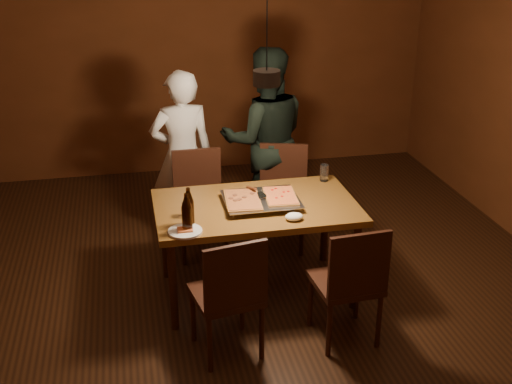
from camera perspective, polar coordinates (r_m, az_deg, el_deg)
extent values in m
plane|color=#341C0E|center=(4.95, 0.82, -10.01)|extent=(6.00, 6.00, 0.00)
plane|color=brown|center=(7.22, -4.47, 12.68)|extent=(5.00, 0.00, 5.00)
cube|color=brown|center=(4.78, 0.00, -1.38)|extent=(1.50, 0.90, 0.05)
cylinder|color=#38190F|center=(4.55, -7.39, -8.30)|extent=(0.06, 0.06, 0.70)
cylinder|color=#38190F|center=(4.81, 8.81, -6.54)|extent=(0.06, 0.06, 0.70)
cylinder|color=#38190F|center=(5.20, -8.12, -4.09)|extent=(0.06, 0.06, 0.70)
cylinder|color=#38190F|center=(5.42, 6.14, -2.77)|extent=(0.06, 0.06, 0.70)
cube|color=#38190F|center=(5.50, -4.91, -1.40)|extent=(0.43, 0.43, 0.04)
cube|color=#38190F|center=(5.58, -5.28, 1.64)|extent=(0.42, 0.04, 0.45)
cube|color=#38190F|center=(5.61, 2.33, -0.81)|extent=(0.52, 0.52, 0.04)
cube|color=#38190F|center=(5.70, 2.47, 2.17)|extent=(0.41, 0.15, 0.45)
cube|color=#38190F|center=(4.27, -2.67, -9.12)|extent=(0.49, 0.49, 0.04)
cube|color=#38190F|center=(4.00, -1.80, -7.57)|extent=(0.42, 0.11, 0.45)
cube|color=#38190F|center=(4.44, 7.96, -8.01)|extent=(0.45, 0.45, 0.04)
cube|color=#38190F|center=(4.17, 9.17, -6.48)|extent=(0.42, 0.06, 0.45)
cube|color=silver|center=(4.76, 0.47, -0.85)|extent=(0.56, 0.46, 0.05)
cube|color=maroon|center=(4.71, -1.18, -0.69)|extent=(0.28, 0.42, 0.02)
cube|color=gold|center=(4.78, 2.20, -0.33)|extent=(0.26, 0.38, 0.02)
cylinder|color=black|center=(4.36, -6.14, -2.42)|extent=(0.07, 0.07, 0.18)
cone|color=black|center=(4.30, -6.22, -0.76)|extent=(0.07, 0.07, 0.10)
cylinder|color=black|center=(4.44, -5.98, -1.89)|extent=(0.07, 0.07, 0.18)
cone|color=black|center=(4.39, -6.05, -0.25)|extent=(0.07, 0.07, 0.10)
cylinder|color=silver|center=(4.58, -6.18, -1.57)|extent=(0.07, 0.07, 0.11)
cylinder|color=silver|center=(5.20, 6.08, 1.71)|extent=(0.07, 0.07, 0.14)
cylinder|color=white|center=(4.38, -6.33, -3.49)|extent=(0.23, 0.23, 0.02)
cube|color=gold|center=(4.37, -6.33, -3.32)|extent=(0.10, 0.08, 0.01)
ellipsoid|color=white|center=(4.52, 3.40, -2.20)|extent=(0.13, 0.10, 0.05)
imported|color=white|center=(5.73, -6.57, 3.23)|extent=(0.60, 0.42, 1.54)
imported|color=black|center=(5.88, 0.81, 4.68)|extent=(0.86, 0.69, 1.69)
cylinder|color=black|center=(4.25, 0.95, 10.11)|extent=(0.18, 0.18, 0.10)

